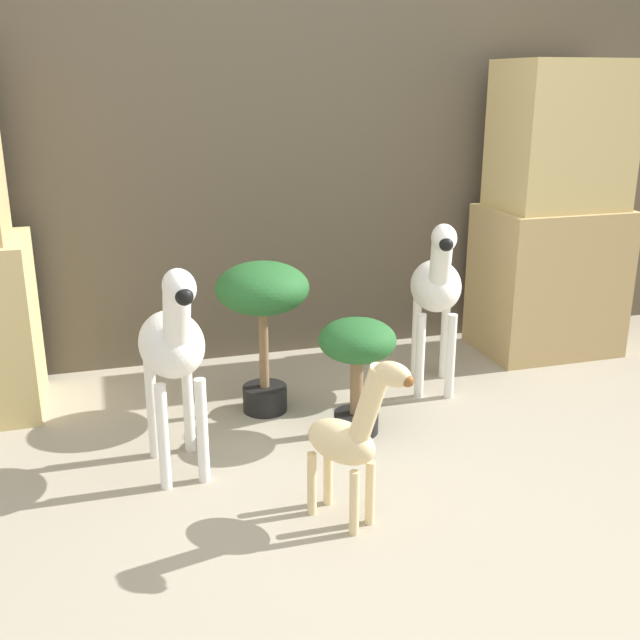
{
  "coord_description": "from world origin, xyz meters",
  "views": [
    {
      "loc": [
        -0.73,
        -1.73,
        1.27
      ],
      "look_at": [
        0.03,
        0.8,
        0.42
      ],
      "focal_mm": 42.0,
      "sensor_mm": 36.0,
      "label": 1
    }
  ],
  "objects_px": {
    "giraffe_figurine": "(350,435)",
    "potted_palm_front": "(263,301)",
    "zebra_right": "(437,286)",
    "potted_palm_back": "(357,354)",
    "zebra_left": "(173,345)"
  },
  "relations": [
    {
      "from": "giraffe_figurine",
      "to": "potted_palm_front",
      "type": "height_order",
      "value": "potted_palm_front"
    },
    {
      "from": "potted_palm_front",
      "to": "potted_palm_back",
      "type": "relative_size",
      "value": 1.37
    },
    {
      "from": "zebra_left",
      "to": "giraffe_figurine",
      "type": "height_order",
      "value": "zebra_left"
    },
    {
      "from": "zebra_right",
      "to": "zebra_left",
      "type": "height_order",
      "value": "same"
    },
    {
      "from": "zebra_right",
      "to": "potted_palm_back",
      "type": "bearing_deg",
      "value": -146.72
    },
    {
      "from": "zebra_left",
      "to": "potted_palm_back",
      "type": "xyz_separation_m",
      "value": [
        0.67,
        0.12,
        -0.14
      ]
    },
    {
      "from": "giraffe_figurine",
      "to": "potted_palm_back",
      "type": "xyz_separation_m",
      "value": [
        0.22,
        0.57,
        0.03
      ]
    },
    {
      "from": "giraffe_figurine",
      "to": "potted_palm_front",
      "type": "bearing_deg",
      "value": 94.39
    },
    {
      "from": "giraffe_figurine",
      "to": "zebra_right",
      "type": "bearing_deg",
      "value": 52.24
    },
    {
      "from": "potted_palm_front",
      "to": "giraffe_figurine",
      "type": "bearing_deg",
      "value": -85.61
    },
    {
      "from": "zebra_right",
      "to": "giraffe_figurine",
      "type": "relative_size",
      "value": 1.36
    },
    {
      "from": "zebra_left",
      "to": "potted_palm_back",
      "type": "height_order",
      "value": "zebra_left"
    },
    {
      "from": "zebra_right",
      "to": "zebra_left",
      "type": "distance_m",
      "value": 1.19
    },
    {
      "from": "zebra_left",
      "to": "potted_palm_front",
      "type": "xyz_separation_m",
      "value": [
        0.38,
        0.41,
        -0.0
      ]
    },
    {
      "from": "zebra_right",
      "to": "giraffe_figurine",
      "type": "height_order",
      "value": "zebra_right"
    }
  ]
}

